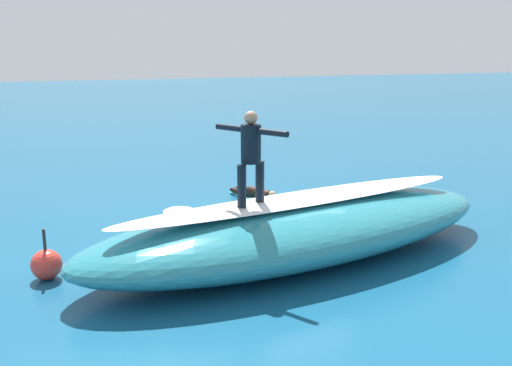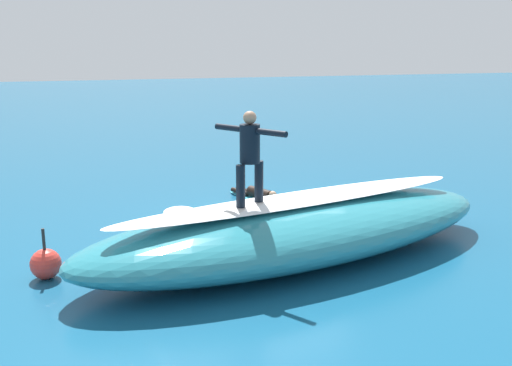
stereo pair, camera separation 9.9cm
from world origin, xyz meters
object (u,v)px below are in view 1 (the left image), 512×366
object	(u,v)px
surfer_riding	(251,151)
buoy_marker	(46,264)
surfboard_paddling	(259,200)
surfer_paddling	(256,193)
surfboard_riding	(251,207)

from	to	relation	value
surfer_riding	buoy_marker	size ratio (longest dim) A/B	1.83
surfboard_paddling	surfer_paddling	distance (m)	0.20
surfer_riding	buoy_marker	bearing A→B (deg)	-42.32
surfer_riding	surfboard_paddling	bearing A→B (deg)	-142.89
buoy_marker	surfboard_paddling	bearing A→B (deg)	-144.28
surfboard_riding	surfboard_paddling	world-z (taller)	surfboard_riding
surfboard_riding	surfer_paddling	size ratio (longest dim) A/B	1.35
surfboard_riding	surfboard_paddling	distance (m)	4.98
surfboard_paddling	buoy_marker	distance (m)	6.59
surfer_paddling	surfer_riding	bearing A→B (deg)	-42.59
surfboard_riding	buoy_marker	size ratio (longest dim) A/B	2.33
surfboard_riding	surfboard_paddling	size ratio (longest dim) A/B	0.87
surfer_paddling	buoy_marker	distance (m)	6.61
surfboard_paddling	surfer_riding	bearing A→B (deg)	-43.60
buoy_marker	surfer_riding	bearing A→B (deg)	169.36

